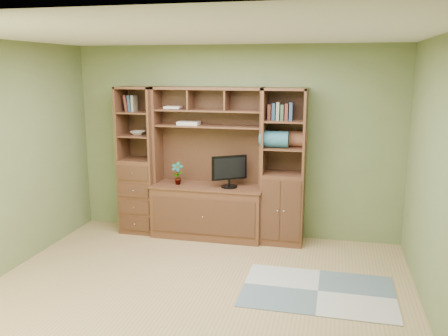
% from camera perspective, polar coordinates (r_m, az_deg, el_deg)
% --- Properties ---
extents(room, '(4.60, 4.10, 2.64)m').
position_cam_1_polar(room, '(4.60, -3.84, -0.55)').
color(room, tan).
rests_on(room, ground).
extents(center_hutch, '(1.54, 0.53, 2.05)m').
position_cam_1_polar(center_hutch, '(6.38, -2.03, 0.46)').
color(center_hutch, '#55301D').
rests_on(center_hutch, ground).
extents(left_tower, '(0.50, 0.45, 2.05)m').
position_cam_1_polar(left_tower, '(6.74, -10.17, 0.90)').
color(left_tower, '#55301D').
rests_on(left_tower, ground).
extents(right_tower, '(0.55, 0.45, 2.05)m').
position_cam_1_polar(right_tower, '(6.23, 7.20, 0.10)').
color(right_tower, '#55301D').
rests_on(right_tower, ground).
extents(rug, '(1.57, 1.05, 0.01)m').
position_cam_1_polar(rug, '(5.22, 11.24, -14.32)').
color(rug, gray).
rests_on(rug, ground).
extents(monitor, '(0.53, 0.44, 0.59)m').
position_cam_1_polar(monitor, '(6.27, 0.64, 0.29)').
color(monitor, black).
rests_on(monitor, center_hutch).
extents(orchid, '(0.16, 0.11, 0.31)m').
position_cam_1_polar(orchid, '(6.49, -5.64, -0.64)').
color(orchid, '#A55337').
rests_on(orchid, center_hutch).
extents(magazines, '(0.29, 0.21, 0.04)m').
position_cam_1_polar(magazines, '(6.46, -4.24, 5.41)').
color(magazines, beige).
rests_on(magazines, center_hutch).
extents(bowl, '(0.20, 0.20, 0.05)m').
position_cam_1_polar(bowl, '(6.68, -10.31, 4.18)').
color(bowl, beige).
rests_on(bowl, left_tower).
extents(blanket_teal, '(0.37, 0.21, 0.21)m').
position_cam_1_polar(blanket_teal, '(6.13, 6.06, 3.46)').
color(blanket_teal, '#2A5E6F').
rests_on(blanket_teal, right_tower).
extents(blanket_red, '(0.36, 0.20, 0.20)m').
position_cam_1_polar(blanket_red, '(6.24, 8.33, 3.50)').
color(blanket_red, brown).
rests_on(blanket_red, right_tower).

